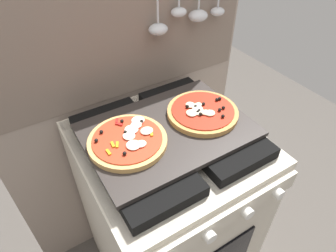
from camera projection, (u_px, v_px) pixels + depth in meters
name	position (u px, v px, depth m)	size (l,w,h in m)	color
kitchen_backsplash	(128.00, 107.00, 1.26)	(1.10, 0.09, 1.55)	gray
stove	(168.00, 209.00, 1.27)	(0.60, 0.64, 0.90)	beige
baking_tray	(168.00, 130.00, 0.97)	(0.54, 0.38, 0.02)	#2D2826
pizza_left	(128.00, 140.00, 0.90)	(0.25, 0.25, 0.03)	tan
pizza_right	(203.00, 112.00, 1.01)	(0.25, 0.25, 0.03)	#C18947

